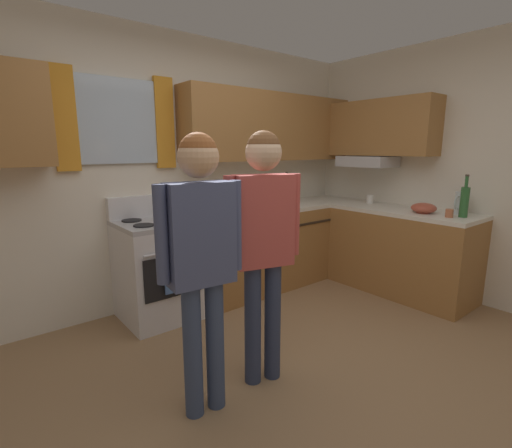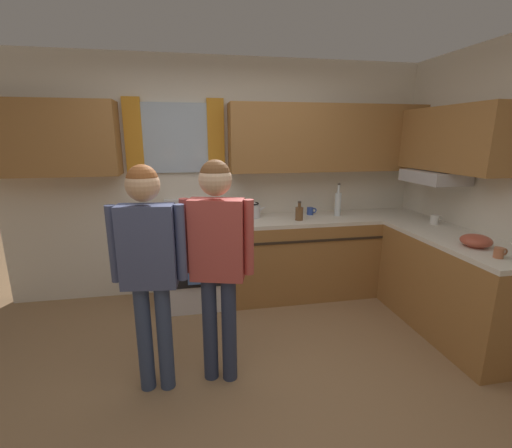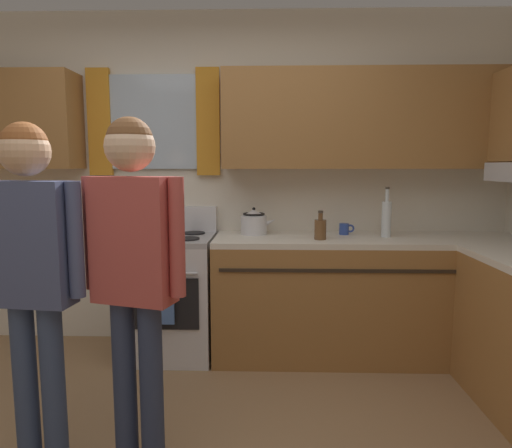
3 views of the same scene
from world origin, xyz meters
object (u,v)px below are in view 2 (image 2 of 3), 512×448
Objects in this scene: stove_oven at (197,261)px; bottle_tall_clear at (338,203)px; bottle_squat_brown at (299,213)px; mug_ceramic_white at (435,219)px; mug_cobalt_blue at (310,211)px; mixing_bowl at (476,241)px; cup_terracotta at (499,253)px; adult_left at (148,255)px; adult_in_plaid at (217,248)px; stovetop_kettle at (252,209)px.

bottle_tall_clear is at bearing 0.59° from stove_oven.
bottle_squat_brown reaches higher than mug_ceramic_white.
mixing_bowl is (0.93, -1.40, 0.00)m from mug_cobalt_blue.
mug_cobalt_blue is at bearing 123.52° from mixing_bowl.
adult_left is (-2.52, 0.20, 0.07)m from cup_terracotta.
stove_oven reaches higher than mug_ceramic_white.
adult_left is at bearing -177.54° from adult_in_plaid.
stove_oven is 4.63× the size of mixing_bowl.
adult_in_plaid reaches higher than adult_left.
adult_left is at bearing -138.34° from mug_cobalt_blue.
mug_cobalt_blue is at bearing 41.66° from adult_left.
mug_ceramic_white is 0.08× the size of adult_in_plaid.
cup_terracotta is 0.07× the size of adult_left.
adult_left is (-1.43, -1.22, 0.04)m from bottle_squat_brown.
bottle_tall_clear reaches higher than cup_terracotta.
mixing_bowl is 0.15× the size of adult_in_plaid.
stovetop_kettle is at bearing 139.19° from mixing_bowl.
stove_oven is at bearing 167.40° from mug_ceramic_white.
bottle_squat_brown is 0.53m from stovetop_kettle.
bottle_tall_clear is at bearing 111.01° from cup_terracotta.
adult_left is 0.99× the size of adult_in_plaid.
stovetop_kettle reaches higher than mug_ceramic_white.
mug_ceramic_white is 2.86m from adult_left.
bottle_squat_brown is 0.13× the size of adult_left.
cup_terracotta is at bearing -52.51° from bottle_squat_brown.
stovetop_kettle reaches higher than mixing_bowl.
bottle_tall_clear is at bearing 14.88° from bottle_squat_brown.
stove_oven is 4.02× the size of stovetop_kettle.
bottle_tall_clear is 1.67m from cup_terracotta.
bottle_tall_clear is 0.52m from bottle_squat_brown.
stovetop_kettle is 1.15× the size of mixing_bowl.
mug_ceramic_white is 0.76m from mixing_bowl.
adult_left is (-0.95, -1.46, 0.02)m from stovetop_kettle.
cup_terracotta is at bearing -102.60° from mug_ceramic_white.
mixing_bowl is 2.57m from adult_left.
stove_oven reaches higher than mug_cobalt_blue.
adult_in_plaid is at bearing -129.41° from mug_cobalt_blue.
bottle_squat_brown is 1.88m from adult_left.
mixing_bowl is at bearing 80.93° from cup_terracotta.
stovetop_kettle is at bearing 159.82° from mug_ceramic_white.
mug_cobalt_blue is at bearing 48.27° from bottle_squat_brown.
bottle_tall_clear is 1.00m from mug_ceramic_white.
adult_in_plaid reaches higher than mug_ceramic_white.
mug_cobalt_blue is (1.31, 0.12, 0.48)m from stove_oven.
mixing_bowl is at bearing -29.66° from stove_oven.
bottle_tall_clear is at bearing -20.38° from mug_cobalt_blue.
mixing_bowl is (1.14, -1.16, -0.03)m from bottle_squat_brown.
bottle_tall_clear reaches higher than stove_oven.
mug_ceramic_white is at bearing 77.40° from cup_terracotta.
adult_in_plaid reaches higher than cup_terracotta.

